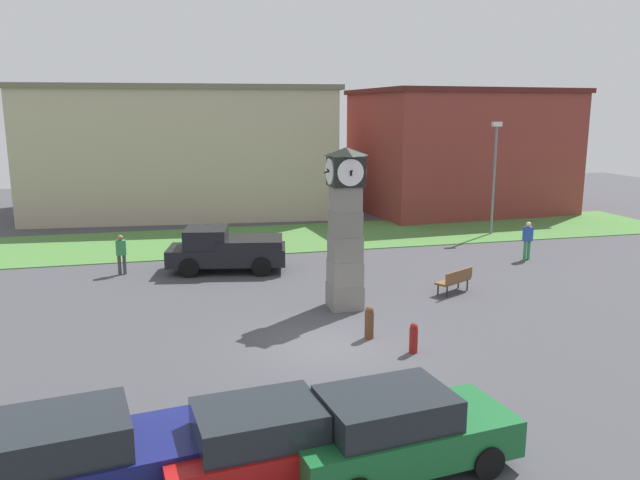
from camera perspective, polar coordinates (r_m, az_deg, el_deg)
ground_plane at (r=18.21m, az=0.77°, el=-9.68°), size 84.98×84.98×0.00m
clock_tower at (r=20.97m, az=2.33°, el=1.01°), size 1.43×1.48×5.48m
bollard_near_tower at (r=17.80m, az=8.55°, el=-8.81°), size 0.24×0.24×0.87m
bollard_mid_row at (r=18.70m, az=4.53°, el=-7.48°), size 0.27×0.27×1.00m
car_navy_sedan at (r=12.02m, az=-21.64°, el=-18.17°), size 4.50×2.46×1.63m
car_near_tower at (r=11.88m, az=-4.58°, el=-17.98°), size 4.21×2.18×1.51m
car_by_building at (r=12.25m, az=7.06°, el=-16.87°), size 4.49×2.33×1.59m
pickup_truck at (r=26.51m, az=-8.55°, el=-0.86°), size 5.18×2.90×1.85m
bench at (r=23.65m, az=12.26°, el=-3.54°), size 1.66×1.24×0.90m
pedestrian_near_bench at (r=26.92m, az=-17.72°, el=-1.04°), size 0.41×0.26×1.66m
pedestrian_by_cars at (r=29.72m, az=18.45°, el=0.17°), size 0.42×0.27×1.74m
street_lamp_near_road at (r=34.99m, az=15.66°, el=6.19°), size 0.50×0.24×6.07m
warehouse_blue_far at (r=43.15m, az=-12.21°, el=8.09°), size 20.36×13.49×8.17m
storefront_low_left at (r=43.35m, az=12.67°, el=7.98°), size 13.79×10.40×8.02m
grass_verge_far at (r=32.76m, az=-8.86°, el=-0.08°), size 50.99×7.39×0.04m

